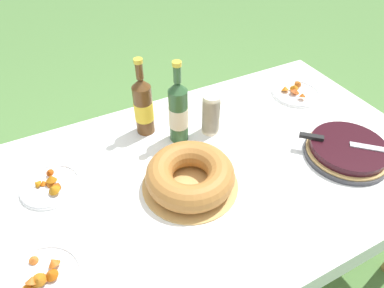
{
  "coord_description": "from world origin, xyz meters",
  "views": [
    {
      "loc": [
        -0.47,
        -0.75,
        1.6
      ],
      "look_at": [
        -0.04,
        0.1,
        0.74
      ],
      "focal_mm": 32.0,
      "sensor_mm": 36.0,
      "label": 1
    }
  ],
  "objects": [
    {
      "name": "cider_bottle_green",
      "position": [
        -0.04,
        0.21,
        0.82
      ],
      "size": [
        0.08,
        0.08,
        0.34
      ],
      "color": "#2D562D",
      "rests_on": "tablecloth"
    },
    {
      "name": "tablecloth",
      "position": [
        0.0,
        0.0,
        0.67
      ],
      "size": [
        1.69,
        1.01,
        0.1
      ],
      "color": "white",
      "rests_on": "garden_table"
    },
    {
      "name": "cider_bottle_amber",
      "position": [
        -0.14,
        0.32,
        0.81
      ],
      "size": [
        0.08,
        0.08,
        0.33
      ],
      "color": "brown",
      "rests_on": "tablecloth"
    },
    {
      "name": "cup_stack",
      "position": [
        0.1,
        0.19,
        0.77
      ],
      "size": [
        0.07,
        0.07,
        0.18
      ],
      "color": "beige",
      "rests_on": "tablecloth"
    },
    {
      "name": "snack_plate_left",
      "position": [
        -0.55,
        0.18,
        0.7
      ],
      "size": [
        0.21,
        0.21,
        0.05
      ],
      "color": "white",
      "rests_on": "tablecloth"
    },
    {
      "name": "ground_plane",
      "position": [
        0.0,
        0.0,
        0.0
      ],
      "size": [
        16.0,
        16.0,
        0.0
      ],
      "primitive_type": "plane",
      "color": "#568442"
    },
    {
      "name": "bundt_cake",
      "position": [
        -0.11,
        -0.04,
        0.73
      ],
      "size": [
        0.34,
        0.34,
        0.1
      ],
      "color": "tan",
      "rests_on": "tablecloth"
    },
    {
      "name": "snack_plate_right",
      "position": [
        -0.64,
        -0.17,
        0.7
      ],
      "size": [
        0.23,
        0.23,
        0.06
      ],
      "color": "white",
      "rests_on": "tablecloth"
    },
    {
      "name": "snack_plate_near",
      "position": [
        0.59,
        0.24,
        0.7
      ],
      "size": [
        0.22,
        0.22,
        0.06
      ],
      "color": "white",
      "rests_on": "tablecloth"
    },
    {
      "name": "garden_table",
      "position": [
        0.0,
        0.0,
        0.62
      ],
      "size": [
        1.68,
        1.0,
        0.68
      ],
      "color": "#A87A47",
      "rests_on": "ground_plane"
    },
    {
      "name": "berry_tart",
      "position": [
        0.49,
        -0.17,
        0.71
      ],
      "size": [
        0.32,
        0.32,
        0.06
      ],
      "color": "#38383D",
      "rests_on": "tablecloth"
    },
    {
      "name": "serving_knife",
      "position": [
        0.47,
        -0.16,
        0.75
      ],
      "size": [
        0.29,
        0.27,
        0.01
      ],
      "rotation": [
        0.0,
        0.0,
        5.54
      ],
      "color": "silver",
      "rests_on": "berry_tart"
    }
  ]
}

